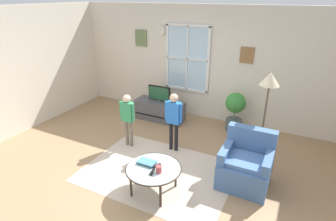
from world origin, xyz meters
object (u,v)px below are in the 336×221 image
Objects in this scene: coffee_table at (154,169)px; book_stack at (147,162)px; person_blue_shirt at (174,116)px; person_green_shirt at (128,115)px; potted_plant_by_window at (235,109)px; tv_stand at (160,110)px; remote_near_cup at (157,166)px; television at (159,93)px; cup at (159,169)px; floor_lamp at (269,88)px; remote_near_books at (152,172)px; armchair at (246,165)px.

book_stack is (-0.14, 0.05, 0.05)m from coffee_table.
person_green_shirt is at bearing -163.98° from person_blue_shirt.
coffee_table is at bearing -102.03° from potted_plant_by_window.
tv_stand is 2.59m from remote_near_cup.
television is 0.65× the size of coffee_table.
cup reaches higher than tv_stand.
floor_lamp reaches higher than cup.
remote_near_cup is (0.17, 0.01, -0.01)m from book_stack.
remote_near_books is 0.13× the size of person_green_shirt.
tv_stand is 8.46× the size of remote_near_books.
person_green_shirt is (-0.86, -0.25, -0.05)m from person_blue_shirt.
remote_near_books is at bearing -41.00° from book_stack.
remote_near_cup is at bearing -62.40° from tv_stand.
person_blue_shirt is 0.90m from person_green_shirt.
remote_near_books is at bearing -85.20° from remote_near_cup.
coffee_table is 0.99× the size of potted_plant_by_window.
armchair reaches higher than remote_near_books.
coffee_table is 0.51× the size of floor_lamp.
floor_lamp is at bearing 51.79° from coffee_table.
book_stack is 0.32× the size of potted_plant_by_window.
television is at bearing 116.27° from remote_near_books.
tv_stand is 0.43m from television.
potted_plant_by_window reaches higher than tv_stand.
armchair reaches higher than remote_near_cup.
coffee_table is 6.06× the size of remote_near_books.
television is 2.63m from coffee_table.
tv_stand is 2.80m from floor_lamp.
coffee_table is 6.06× the size of remote_near_cup.
cup is at bearing -124.41° from floor_lamp.
person_green_shirt is at bearing 141.14° from remote_near_cup.
cup is 0.13× the size of potted_plant_by_window.
remote_near_books is at bearing -63.76° from tv_stand.
person_blue_shirt reaches higher than remote_near_books.
tv_stand is 1.38× the size of potted_plant_by_window.
person_blue_shirt is (-1.45, 0.38, 0.40)m from armchair.
tv_stand is 1.40× the size of coffee_table.
cup is at bearing -73.46° from person_blue_shirt.
potted_plant_by_window is (0.53, 2.56, 0.06)m from remote_near_cup.
person_green_shirt is at bearing 138.81° from coffee_table.
armchair is 2.34m from person_green_shirt.
armchair reaches higher than tv_stand.
book_stack is 1.21m from person_blue_shirt.
tv_stand is 10.98× the size of cup.
floor_lamp reaches higher than coffee_table.
tv_stand is at bearing 147.53° from armchair.
floor_lamp reaches higher than remote_near_books.
tv_stand is at bearing 92.11° from person_green_shirt.
remote_near_books is (-1.15, -0.96, 0.11)m from armchair.
coffee_table is at bearing -128.21° from floor_lamp.
armchair is 1.41m from cup.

